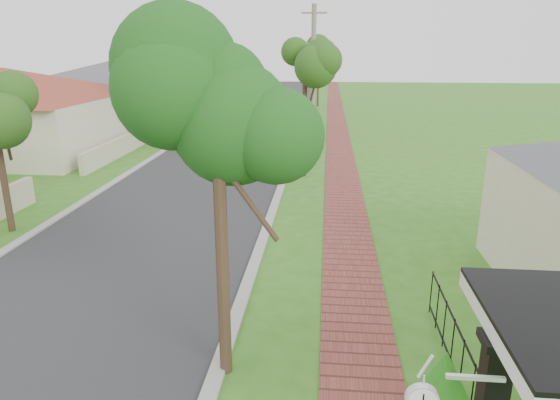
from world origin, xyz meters
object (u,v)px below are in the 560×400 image
at_px(near_tree, 217,121).
at_px(parked_car_red, 268,134).
at_px(parked_car_white, 294,127).
at_px(utility_pole, 313,86).
at_px(station_clock, 426,397).

bearing_deg(near_tree, parked_car_red, 94.78).
relative_size(parked_car_red, near_tree, 0.72).
bearing_deg(parked_car_white, parked_car_red, -110.30).
xyz_separation_m(parked_car_red, utility_pole, (2.77, -4.57, 3.14)).
distance_m(parked_car_red, utility_pole, 6.20).
distance_m(parked_car_white, near_tree, 24.14).
distance_m(parked_car_white, utility_pole, 7.68).
relative_size(parked_car_red, parked_car_white, 0.87).
bearing_deg(parked_car_red, parked_car_white, 59.81).
bearing_deg(near_tree, station_clock, -45.03).
relative_size(utility_pole, station_clock, 7.25).
height_order(parked_car_red, near_tree, near_tree).
xyz_separation_m(parked_car_red, near_tree, (1.80, -21.50, 3.85)).
xyz_separation_m(near_tree, station_clock, (2.90, -2.90, -2.61)).
bearing_deg(utility_pole, station_clock, -84.44).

